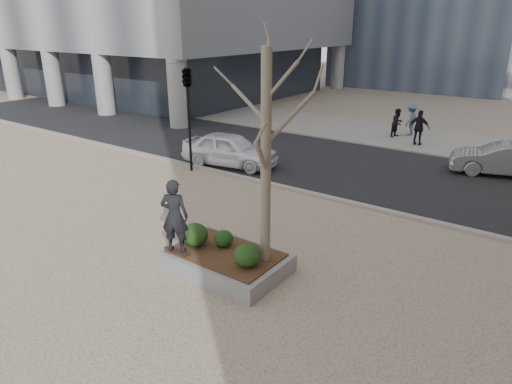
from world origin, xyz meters
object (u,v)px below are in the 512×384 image
Objects in this scene: planter at (226,261)px; police_car at (230,149)px; skateboard at (177,252)px; skateboarder at (175,216)px.

police_car is at bearing 128.19° from planter.
skateboard is (-1.02, -0.70, 0.26)m from planter.
skateboard is 0.99m from skateboarder.
skateboard is 0.18× the size of police_car.
police_car is at bearing -84.64° from skateboarder.
police_car is at bearing 121.54° from skateboard.
skateboarder is at bearing -160.13° from police_car.
skateboarder is at bearing -145.61° from planter.
skateboarder is (-1.02, -0.70, 1.25)m from planter.
police_car is (-4.55, 7.79, 0.26)m from skateboard.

